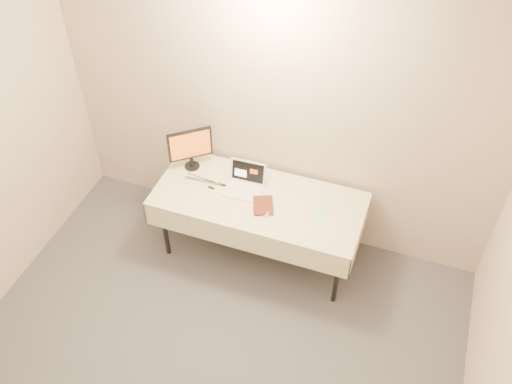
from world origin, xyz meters
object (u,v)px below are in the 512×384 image
(table, at_px, (259,203))
(laptop, at_px, (245,183))
(book, at_px, (253,197))
(monitor, at_px, (190,146))

(table, relative_size, laptop, 5.42)
(book, bearing_deg, table, 63.14)
(laptop, relative_size, monitor, 0.81)
(table, height_order, book, book)
(book, bearing_deg, laptop, 104.13)
(table, bearing_deg, book, -94.77)
(laptop, height_order, book, same)
(monitor, relative_size, book, 1.81)
(table, xyz_separation_m, monitor, (-0.73, 0.19, 0.31))
(table, xyz_separation_m, laptop, (-0.16, 0.09, 0.12))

